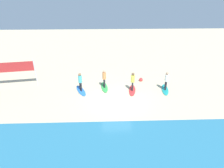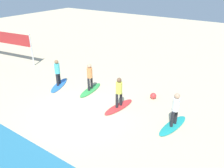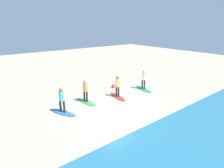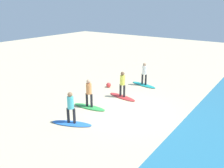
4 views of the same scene
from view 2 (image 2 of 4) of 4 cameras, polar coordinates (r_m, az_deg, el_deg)
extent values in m
plane|color=beige|center=(11.68, -8.08, -6.86)|extent=(60.00, 60.00, 0.00)
ellipsoid|color=teal|center=(10.84, 15.36, -10.24)|extent=(0.94, 2.17, 0.09)
cylinder|color=#232328|center=(10.47, 15.18, -8.71)|extent=(0.14, 0.14, 0.78)
cylinder|color=#232328|center=(10.71, 16.07, -7.97)|extent=(0.14, 0.14, 0.78)
cylinder|color=white|center=(10.23, 16.10, -5.08)|extent=(0.32, 0.32, 0.62)
sphere|color=tan|center=(10.02, 16.40, -2.97)|extent=(0.24, 0.24, 0.24)
ellipsoid|color=red|center=(11.82, 1.75, -5.87)|extent=(0.87, 2.16, 0.09)
cylinder|color=#232328|center=(11.49, 1.25, -4.34)|extent=(0.14, 0.14, 0.78)
cylinder|color=#232328|center=(11.70, 2.29, -3.76)|extent=(0.14, 0.14, 0.78)
cylinder|color=#E0E04C|center=(11.26, 1.82, -0.96)|extent=(0.32, 0.32, 0.62)
sphere|color=brown|center=(11.08, 1.85, 1.02)|extent=(0.24, 0.24, 0.24)
ellipsoid|color=green|center=(13.57, -5.55, -1.52)|extent=(0.80, 2.15, 0.09)
cylinder|color=#232328|center=(13.26, -6.00, -0.13)|extent=(0.14, 0.14, 0.78)
cylinder|color=#232328|center=(13.50, -5.26, 0.40)|extent=(0.14, 0.14, 0.78)
cylinder|color=#E58C4C|center=(13.09, -5.76, 2.90)|extent=(0.32, 0.32, 0.62)
sphere|color=tan|center=(12.93, -5.84, 4.65)|extent=(0.24, 0.24, 0.24)
ellipsoid|color=blue|center=(14.49, -13.44, -0.28)|extent=(1.34, 2.15, 0.09)
cylinder|color=#232328|center=(14.18, -13.87, 1.02)|extent=(0.14, 0.14, 0.78)
cylinder|color=#232328|center=(14.44, -13.36, 1.54)|extent=(0.14, 0.14, 0.78)
cylinder|color=#4CC6D1|center=(14.04, -13.91, 3.88)|extent=(0.32, 0.32, 0.62)
sphere|color=#9E704C|center=(13.89, -14.10, 5.52)|extent=(0.24, 0.24, 0.24)
cylinder|color=silver|center=(18.03, -19.91, 8.21)|extent=(0.10, 0.10, 2.50)
sphere|color=#E53838|center=(12.80, 10.55, -3.00)|extent=(0.35, 0.35, 0.35)
camera|label=1|loc=(10.02, -99.38, 7.36)|focal=30.46mm
camera|label=3|loc=(14.09, -64.68, 8.38)|focal=29.47mm
camera|label=4|loc=(17.52, -56.13, 13.40)|focal=38.52mm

